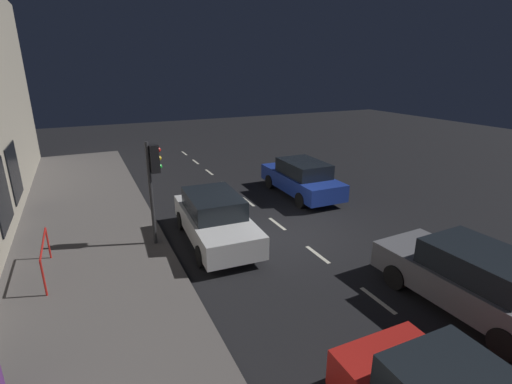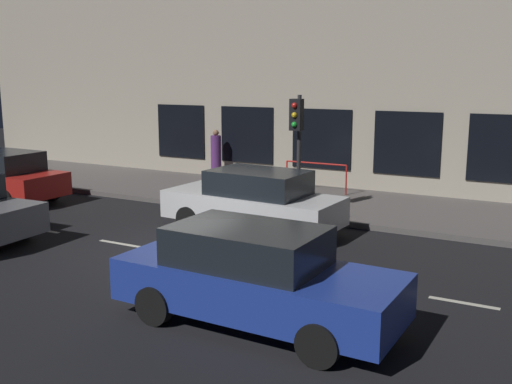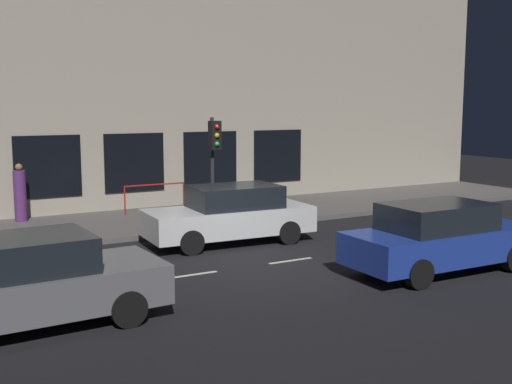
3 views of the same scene
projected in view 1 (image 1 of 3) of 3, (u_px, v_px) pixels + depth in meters
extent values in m
plane|color=black|center=(291.00, 234.00, 12.73)|extent=(60.00, 60.00, 0.00)
cube|color=#5B5654|center=(94.00, 273.00, 10.17)|extent=(4.50, 32.00, 0.15)
cube|color=black|center=(14.00, 172.00, 13.74)|extent=(0.04, 2.14, 2.03)
cube|color=black|center=(2.00, 195.00, 11.24)|extent=(0.04, 2.14, 2.03)
cube|color=beige|center=(184.00, 153.00, 24.73)|extent=(0.12, 1.20, 0.01)
cube|color=beige|center=(196.00, 162.00, 22.50)|extent=(0.12, 1.20, 0.01)
cube|color=beige|center=(209.00, 172.00, 20.27)|extent=(0.12, 1.20, 0.01)
cube|color=beige|center=(226.00, 185.00, 18.04)|extent=(0.12, 1.20, 0.01)
cube|color=beige|center=(248.00, 202.00, 15.81)|extent=(0.12, 1.20, 0.01)
cube|color=beige|center=(277.00, 224.00, 13.58)|extent=(0.12, 1.20, 0.01)
cube|color=beige|center=(318.00, 254.00, 11.36)|extent=(0.12, 1.20, 0.01)
cube|color=beige|center=(378.00, 300.00, 9.13)|extent=(0.12, 1.20, 0.01)
cube|color=beige|center=(477.00, 375.00, 6.90)|extent=(0.12, 1.20, 0.01)
cylinder|color=#2D2D30|center=(151.00, 195.00, 11.27)|extent=(0.11, 0.11, 3.24)
cube|color=black|center=(154.00, 159.00, 10.99)|extent=(0.26, 0.32, 0.84)
sphere|color=red|center=(158.00, 150.00, 10.97)|extent=(0.15, 0.15, 0.15)
sphere|color=gold|center=(159.00, 158.00, 11.05)|extent=(0.15, 0.15, 0.15)
sphere|color=green|center=(160.00, 166.00, 11.13)|extent=(0.15, 0.15, 0.15)
cube|color=slate|center=(469.00, 284.00, 8.68)|extent=(2.02, 4.49, 0.70)
cube|color=black|center=(482.00, 263.00, 8.32)|extent=(1.71, 2.36, 0.60)
cylinder|color=black|center=(396.00, 277.00, 9.55)|extent=(0.24, 0.65, 0.64)
cylinder|color=black|center=(440.00, 262.00, 10.31)|extent=(0.24, 0.65, 0.64)
cylinder|color=black|center=(505.00, 343.00, 7.25)|extent=(0.24, 0.65, 0.64)
cylinder|color=black|center=(439.00, 383.00, 6.33)|extent=(0.23, 0.64, 0.64)
cube|color=#1E389E|center=(301.00, 181.00, 16.50)|extent=(1.86, 4.62, 0.70)
cube|color=black|center=(304.00, 168.00, 16.13)|extent=(1.60, 2.42, 0.60)
cylinder|color=black|center=(270.00, 182.00, 17.51)|extent=(0.23, 0.64, 0.64)
cylinder|color=black|center=(300.00, 178.00, 18.14)|extent=(0.23, 0.64, 0.64)
cylinder|color=black|center=(301.00, 200.00, 15.05)|extent=(0.23, 0.64, 0.64)
cylinder|color=black|center=(335.00, 195.00, 15.68)|extent=(0.23, 0.64, 0.64)
cube|color=silver|center=(215.00, 224.00, 12.03)|extent=(2.04, 4.62, 0.70)
cube|color=black|center=(213.00, 203.00, 11.98)|extent=(1.70, 2.44, 0.60)
cylinder|color=black|center=(256.00, 246.00, 11.19)|extent=(0.25, 0.65, 0.64)
cylinder|color=black|center=(201.00, 256.00, 10.60)|extent=(0.25, 0.65, 0.64)
cylinder|color=black|center=(227.00, 214.00, 13.66)|extent=(0.25, 0.65, 0.64)
cylinder|color=black|center=(182.00, 221.00, 13.06)|extent=(0.25, 0.65, 0.64)
cylinder|color=red|center=(48.00, 243.00, 10.70)|extent=(0.05, 0.05, 0.95)
cylinder|color=red|center=(44.00, 278.00, 8.92)|extent=(0.05, 0.05, 0.95)
cylinder|color=red|center=(43.00, 243.00, 9.66)|extent=(0.05, 2.09, 0.05)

